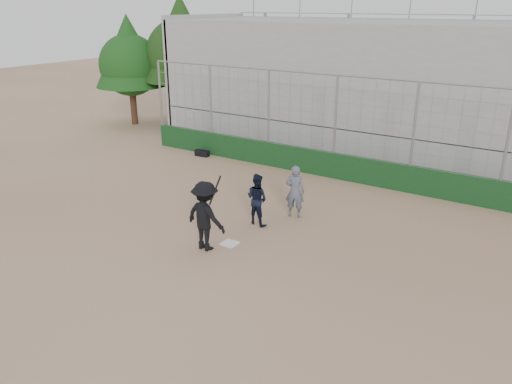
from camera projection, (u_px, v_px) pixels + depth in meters
The scene contains 10 objects.
ground at pixel (230, 244), 14.35m from camera, with size 90.00×90.00×0.00m, color #866048.
home_plate at pixel (230, 243), 14.35m from camera, with size 0.44×0.44×0.02m, color white.
backstop at pixel (333, 154), 19.51m from camera, with size 18.10×0.25×4.04m.
bleachers at pixel (381, 87), 22.71m from camera, with size 20.25×6.70×6.98m.
tree_left at pixel (182, 45), 27.02m from camera, with size 4.48×4.48×7.00m.
tree_right at pixel (129, 57), 27.33m from camera, with size 3.84×3.84×6.00m.
batter_at_plate at pixel (205, 216), 13.73m from camera, with size 1.34×0.86×2.11m.
catcher_crouched at pixel (257, 207), 15.45m from camera, with size 0.91×0.77×1.12m.
umpire at pixel (295, 194), 15.93m from camera, with size 0.63×0.41×1.55m, color #545A6A.
equipment_bag at pixel (202, 153), 22.56m from camera, with size 0.67×0.33×0.31m.
Camera 1 is at (7.63, -10.42, 6.47)m, focal length 35.00 mm.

